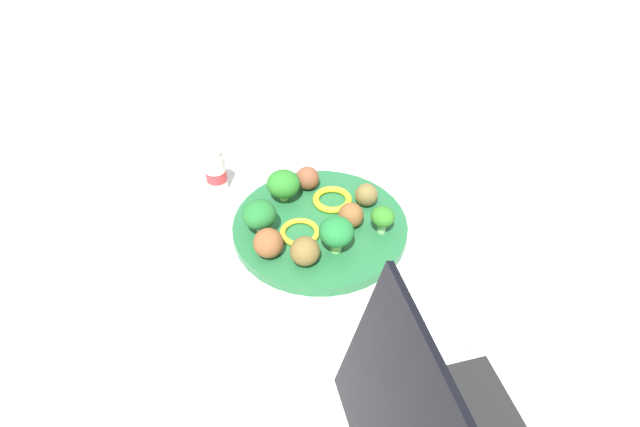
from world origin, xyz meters
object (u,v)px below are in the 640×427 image
at_px(fork, 441,327).
at_px(plate, 320,227).
at_px(broccoli_floret_front_right, 383,217).
at_px(pepper_ring_back_right, 332,199).
at_px(meatball_far_rim, 268,243).
at_px(broccoli_floret_mid_left, 283,184).
at_px(knife, 457,311).
at_px(meatball_near_rim, 351,215).
at_px(broccoli_floret_front_left, 336,232).
at_px(broccoli_floret_back_right, 259,215).
at_px(meatball_mid_right, 366,195).
at_px(meatball_center, 305,251).
at_px(yogurt_bottle, 216,173).
at_px(meatball_front_left, 307,178).
at_px(napkin, 453,324).

bearing_deg(fork, plate, -11.12).
distance_m(broccoli_floret_front_right, pepper_ring_back_right, 0.11).
bearing_deg(meatball_far_rim, broccoli_floret_mid_left, -57.70).
bearing_deg(knife, meatball_near_rim, -10.82).
distance_m(broccoli_floret_front_left, fork, 0.20).
distance_m(broccoli_floret_back_right, meatball_mid_right, 0.18).
relative_size(broccoli_floret_mid_left, meatball_center, 1.24).
height_order(meatball_far_rim, meatball_mid_right, meatball_far_rim).
relative_size(broccoli_floret_mid_left, broccoli_floret_front_right, 1.20).
bearing_deg(knife, fork, 85.36).
bearing_deg(fork, broccoli_floret_back_right, 4.82).
relative_size(broccoli_floret_mid_left, yogurt_bottle, 0.71).
bearing_deg(meatball_mid_right, meatball_far_rim, 76.97).
xyz_separation_m(meatball_near_rim, meatball_center, (0.00, 0.11, 0.00)).
relative_size(meatball_front_left, yogurt_bottle, 0.52).
relative_size(meatball_far_rim, napkin, 0.27).
distance_m(broccoli_floret_front_right, meatball_far_rim, 0.18).
xyz_separation_m(meatball_front_left, meatball_center, (-0.11, 0.14, 0.00)).
xyz_separation_m(broccoli_floret_mid_left, pepper_ring_back_right, (-0.07, -0.05, -0.03)).
distance_m(meatball_center, pepper_ring_back_right, 0.15).
height_order(meatball_front_left, yogurt_bottle, yogurt_bottle).
bearing_deg(plate, broccoli_floret_mid_left, -4.98).
relative_size(broccoli_floret_front_left, pepper_ring_back_right, 0.89).
bearing_deg(meatball_far_rim, napkin, -165.56).
bearing_deg(knife, meatball_mid_right, -23.69).
distance_m(broccoli_floret_front_left, yogurt_bottle, 0.26).
bearing_deg(pepper_ring_back_right, meatball_far_rim, 90.92).
bearing_deg(broccoli_floret_back_right, broccoli_floret_front_left, -159.15).
relative_size(broccoli_floret_front_left, broccoli_floret_front_right, 1.26).
xyz_separation_m(broccoli_floret_front_left, broccoli_floret_mid_left, (0.14, -0.04, -0.00)).
bearing_deg(broccoli_floret_front_right, meatball_front_left, -3.93).
relative_size(broccoli_floret_front_right, napkin, 0.27).
relative_size(broccoli_floret_front_left, meatball_mid_right, 1.53).
bearing_deg(fork, yogurt_bottle, -2.30).
relative_size(broccoli_floret_front_left, napkin, 0.34).
relative_size(pepper_ring_back_right, yogurt_bottle, 0.84).
height_order(broccoli_floret_back_right, yogurt_bottle, yogurt_bottle).
relative_size(broccoli_floret_front_right, pepper_ring_back_right, 0.70).
relative_size(meatball_far_rim, pepper_ring_back_right, 0.69).
relative_size(meatball_far_rim, meatball_mid_right, 1.20).
bearing_deg(broccoli_floret_front_left, plate, -28.92).
relative_size(meatball_near_rim, fork, 0.34).
relative_size(broccoli_floret_mid_left, meatball_far_rim, 1.21).
xyz_separation_m(broccoli_floret_mid_left, broccoli_floret_back_right, (-0.03, 0.08, 0.00)).
height_order(meatball_mid_right, knife, meatball_mid_right).
bearing_deg(meatball_near_rim, broccoli_floret_back_right, 46.15).
bearing_deg(meatball_mid_right, knife, 156.31).
bearing_deg(yogurt_bottle, broccoli_floret_front_left, 179.88).
bearing_deg(meatball_center, meatball_mid_right, -86.95).
xyz_separation_m(meatball_mid_right, napkin, (-0.23, 0.12, -0.03)).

